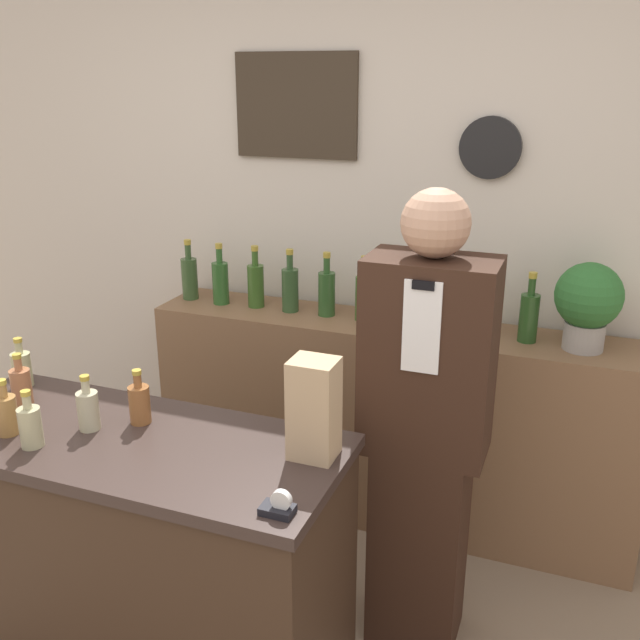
% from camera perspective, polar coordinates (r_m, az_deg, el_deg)
% --- Properties ---
extents(back_wall, '(5.20, 0.09, 2.70)m').
position_cam_1_polar(back_wall, '(3.38, 3.24, 7.58)').
color(back_wall, beige).
rests_on(back_wall, ground_plane).
extents(back_shelf, '(2.23, 0.38, 0.97)m').
position_cam_1_polar(back_shelf, '(3.38, 5.48, -8.14)').
color(back_shelf, brown).
rests_on(back_shelf, ground_plane).
extents(display_counter, '(1.41, 0.59, 0.93)m').
position_cam_1_polar(display_counter, '(2.63, -14.29, -18.02)').
color(display_counter, '#382619').
rests_on(display_counter, ground_plane).
extents(shopkeeper, '(0.43, 0.27, 1.70)m').
position_cam_1_polar(shopkeeper, '(2.53, 8.35, -8.97)').
color(shopkeeper, '#331E14').
rests_on(shopkeeper, ground_plane).
extents(potted_plant, '(0.27, 0.27, 0.36)m').
position_cam_1_polar(potted_plant, '(3.01, 20.66, 1.41)').
color(potted_plant, '#9E998E').
rests_on(potted_plant, back_shelf).
extents(paper_bag, '(0.14, 0.12, 0.31)m').
position_cam_1_polar(paper_bag, '(2.13, -0.49, -7.12)').
color(paper_bag, tan).
rests_on(paper_bag, display_counter).
extents(tape_dispenser, '(0.09, 0.06, 0.07)m').
position_cam_1_polar(tape_dispenser, '(1.94, -3.32, -14.67)').
color(tape_dispenser, black).
rests_on(tape_dispenser, display_counter).
extents(counter_bottle_0, '(0.07, 0.07, 0.19)m').
position_cam_1_polar(counter_bottle_0, '(2.86, -22.75, -3.57)').
color(counter_bottle_0, tan).
rests_on(counter_bottle_0, display_counter).
extents(counter_bottle_1, '(0.07, 0.07, 0.19)m').
position_cam_1_polar(counter_bottle_1, '(2.70, -22.80, -4.85)').
color(counter_bottle_1, '#A16440').
rests_on(counter_bottle_1, display_counter).
extents(counter_bottle_2, '(0.07, 0.07, 0.19)m').
position_cam_1_polar(counter_bottle_2, '(2.51, -23.80, -6.87)').
color(counter_bottle_2, olive).
rests_on(counter_bottle_2, display_counter).
extents(counter_bottle_3, '(0.07, 0.07, 0.19)m').
position_cam_1_polar(counter_bottle_3, '(2.40, -22.16, -7.82)').
color(counter_bottle_3, tan).
rests_on(counter_bottle_3, display_counter).
extents(counter_bottle_4, '(0.07, 0.07, 0.19)m').
position_cam_1_polar(counter_bottle_4, '(2.45, -18.06, -6.78)').
color(counter_bottle_4, '#B2AD89').
rests_on(counter_bottle_4, display_counter).
extents(counter_bottle_5, '(0.07, 0.07, 0.19)m').
position_cam_1_polar(counter_bottle_5, '(2.44, -14.24, -6.44)').
color(counter_bottle_5, brown).
rests_on(counter_bottle_5, display_counter).
extents(shelf_bottle_0, '(0.08, 0.08, 0.30)m').
position_cam_1_polar(shelf_bottle_0, '(3.56, -10.39, 3.42)').
color(shelf_bottle_0, '#345028').
rests_on(shelf_bottle_0, back_shelf).
extents(shelf_bottle_1, '(0.08, 0.08, 0.30)m').
position_cam_1_polar(shelf_bottle_1, '(3.46, -7.97, 3.09)').
color(shelf_bottle_1, '#2B5824').
rests_on(shelf_bottle_1, back_shelf).
extents(shelf_bottle_2, '(0.08, 0.08, 0.30)m').
position_cam_1_polar(shelf_bottle_2, '(3.39, -5.16, 2.88)').
color(shelf_bottle_2, '#345920').
rests_on(shelf_bottle_2, back_shelf).
extents(shelf_bottle_3, '(0.08, 0.08, 0.30)m').
position_cam_1_polar(shelf_bottle_3, '(3.32, -2.40, 2.56)').
color(shelf_bottle_3, '#2F4D28').
rests_on(shelf_bottle_3, back_shelf).
extents(shelf_bottle_4, '(0.08, 0.08, 0.30)m').
position_cam_1_polar(shelf_bottle_4, '(3.26, 0.54, 2.26)').
color(shelf_bottle_4, '#2B5124').
rests_on(shelf_bottle_4, back_shelf).
extents(shelf_bottle_5, '(0.08, 0.08, 0.30)m').
position_cam_1_polar(shelf_bottle_5, '(3.20, 3.53, 1.90)').
color(shelf_bottle_5, '#335820').
rests_on(shelf_bottle_5, back_shelf).
extents(shelf_bottle_6, '(0.08, 0.08, 0.30)m').
position_cam_1_polar(shelf_bottle_6, '(3.15, 6.63, 1.53)').
color(shelf_bottle_6, '#295027').
rests_on(shelf_bottle_6, back_shelf).
extents(shelf_bottle_7, '(0.08, 0.08, 0.30)m').
position_cam_1_polar(shelf_bottle_7, '(3.12, 9.86, 1.21)').
color(shelf_bottle_7, '#2F4F1C').
rests_on(shelf_bottle_7, back_shelf).
extents(shelf_bottle_8, '(0.08, 0.08, 0.30)m').
position_cam_1_polar(shelf_bottle_8, '(3.09, 13.08, 0.77)').
color(shelf_bottle_8, '#264B22').
rests_on(shelf_bottle_8, back_shelf).
extents(shelf_bottle_9, '(0.08, 0.08, 0.30)m').
position_cam_1_polar(shelf_bottle_9, '(3.06, 16.37, 0.32)').
color(shelf_bottle_9, '#274C1F').
rests_on(shelf_bottle_9, back_shelf).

